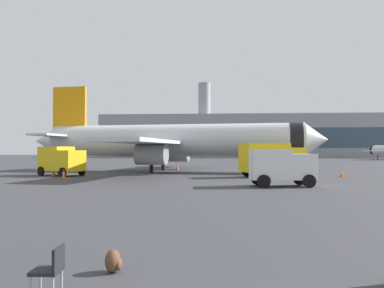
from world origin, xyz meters
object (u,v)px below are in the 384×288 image
(fuel_truck, at_px, (272,158))
(gate_chair, at_px, (51,268))
(airplane_at_gate, at_px, (172,141))
(cargo_van, at_px, (281,166))
(safety_cone_outer, at_px, (64,174))
(safety_cone_near, at_px, (342,173))
(traveller_backpack, at_px, (113,261))
(safety_cone_far, at_px, (54,173))
(safety_cone_mid, at_px, (177,167))
(service_truck, at_px, (61,160))

(fuel_truck, bearing_deg, gate_chair, -104.73)
(airplane_at_gate, distance_m, cargo_van, 20.55)
(safety_cone_outer, bearing_deg, airplane_at_gate, 52.98)
(safety_cone_near, distance_m, traveller_backpack, 32.19)
(airplane_at_gate, relative_size, safety_cone_far, 53.76)
(fuel_truck, bearing_deg, safety_cone_mid, 130.40)
(airplane_at_gate, xyz_separation_m, cargo_van, (9.91, -17.87, -2.21))
(service_truck, distance_m, traveller_backpack, 32.50)
(airplane_at_gate, distance_m, safety_cone_outer, 14.46)
(airplane_at_gate, xyz_separation_m, traveller_backpack, (3.29, -37.25, -3.42))
(cargo_van, distance_m, safety_cone_outer, 19.57)
(safety_cone_near, relative_size, traveller_backpack, 1.61)
(service_truck, height_order, fuel_truck, fuel_truck)
(cargo_van, bearing_deg, gate_chair, -109.50)
(cargo_van, relative_size, safety_cone_mid, 6.75)
(airplane_at_gate, distance_m, service_truck, 12.97)
(cargo_van, distance_m, safety_cone_near, 12.12)
(safety_cone_near, bearing_deg, airplane_at_gate, 154.46)
(safety_cone_mid, distance_m, safety_cone_outer, 17.56)
(service_truck, relative_size, fuel_truck, 0.81)
(cargo_van, bearing_deg, safety_cone_near, 53.56)
(fuel_truck, distance_m, safety_cone_near, 6.66)
(safety_cone_mid, bearing_deg, traveller_backpack, -85.75)
(cargo_van, height_order, safety_cone_near, cargo_van)
(airplane_at_gate, height_order, service_truck, airplane_at_gate)
(service_truck, xyz_separation_m, safety_cone_far, (-0.54, -0.48, -1.28))
(traveller_backpack, bearing_deg, cargo_van, 71.16)
(airplane_at_gate, distance_m, traveller_backpack, 37.55)
(service_truck, bearing_deg, traveller_backpack, -65.41)
(gate_chair, bearing_deg, safety_cone_outer, 111.97)
(airplane_at_gate, xyz_separation_m, safety_cone_outer, (-8.48, -11.25, -3.25))
(airplane_at_gate, bearing_deg, safety_cone_near, -25.54)
(airplane_at_gate, distance_m, safety_cone_far, 13.94)
(safety_cone_far, bearing_deg, service_truck, 41.52)
(cargo_van, xyz_separation_m, safety_cone_mid, (-9.68, 21.87, -1.12))
(gate_chair, bearing_deg, safety_cone_far, 113.67)
(traveller_backpack, height_order, gate_chair, gate_chair)
(fuel_truck, xyz_separation_m, safety_cone_outer, (-19.05, -3.10, -1.37))
(safety_cone_mid, height_order, traveller_backpack, safety_cone_mid)
(airplane_at_gate, distance_m, fuel_truck, 13.47)
(safety_cone_far, xyz_separation_m, traveller_backpack, (14.06, -29.05, -0.10))
(service_truck, bearing_deg, safety_cone_outer, -63.70)
(safety_cone_mid, relative_size, gate_chair, 0.79)
(safety_cone_near, distance_m, safety_cone_far, 27.84)
(airplane_at_gate, height_order, fuel_truck, airplane_at_gate)
(traveller_backpack, bearing_deg, service_truck, 114.59)
(safety_cone_mid, bearing_deg, gate_chair, -86.87)
(safety_cone_outer, distance_m, traveller_backpack, 28.55)
(fuel_truck, height_order, safety_cone_outer, fuel_truck)
(fuel_truck, relative_size, safety_cone_far, 9.72)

